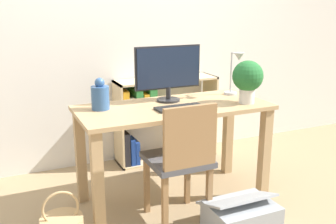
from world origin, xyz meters
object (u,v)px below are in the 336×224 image
at_px(desk_lamp, 235,70).
at_px(potted_plant, 248,78).
at_px(vase, 100,96).
at_px(bookshelf, 149,119).
at_px(monitor, 168,70).
at_px(storage_box, 241,215).
at_px(keyboard, 180,108).
at_px(chair, 181,158).

height_order(desk_lamp, potted_plant, desk_lamp).
distance_m(vase, bookshelf, 1.01).
xyz_separation_m(monitor, vase, (-0.53, -0.03, -0.14)).
bearing_deg(desk_lamp, storage_box, -117.57).
distance_m(bookshelf, storage_box, 1.40).
relative_size(monitor, keyboard, 1.52).
bearing_deg(vase, desk_lamp, -1.78).
xyz_separation_m(vase, storage_box, (0.74, -0.69, -0.74)).
xyz_separation_m(bookshelf, storage_box, (0.12, -1.36, -0.32)).
xyz_separation_m(keyboard, chair, (-0.10, -0.23, -0.28)).
xyz_separation_m(potted_plant, bookshelf, (-0.42, 0.94, -0.51)).
bearing_deg(potted_plant, bookshelf, 113.87).
relative_size(keyboard, potted_plant, 1.08).
height_order(monitor, bookshelf, monitor).
bearing_deg(chair, monitor, 84.26).
bearing_deg(potted_plant, vase, 165.60).
bearing_deg(potted_plant, monitor, 149.60).
bearing_deg(potted_plant, keyboard, 174.17).
xyz_separation_m(chair, bookshelf, (0.20, 1.12, -0.06)).
distance_m(potted_plant, chair, 0.79).
xyz_separation_m(monitor, chair, (-0.12, -0.47, -0.51)).
bearing_deg(monitor, bookshelf, 82.17).
bearing_deg(desk_lamp, potted_plant, -101.02).
height_order(keyboard, potted_plant, potted_plant).
bearing_deg(monitor, keyboard, -94.38).
relative_size(potted_plant, chair, 0.37).
xyz_separation_m(keyboard, potted_plant, (0.52, -0.05, 0.18)).
bearing_deg(bookshelf, storage_box, -84.93).
distance_m(desk_lamp, storage_box, 1.13).
distance_m(monitor, bookshelf, 0.86).
height_order(chair, bookshelf, chair).
relative_size(monitor, desk_lamp, 1.49).
xyz_separation_m(chair, storage_box, (0.33, -0.25, -0.37)).
bearing_deg(vase, chair, -46.78).
xyz_separation_m(potted_plant, storage_box, (-0.30, -0.42, -0.83)).
distance_m(monitor, keyboard, 0.34).
xyz_separation_m(keyboard, bookshelf, (0.11, 0.89, -0.34)).
distance_m(monitor, chair, 0.70).
relative_size(keyboard, storage_box, 0.76).
bearing_deg(bookshelf, keyboard, -96.89).
xyz_separation_m(desk_lamp, storage_box, (-0.34, -0.65, -0.86)).
height_order(potted_plant, bookshelf, potted_plant).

